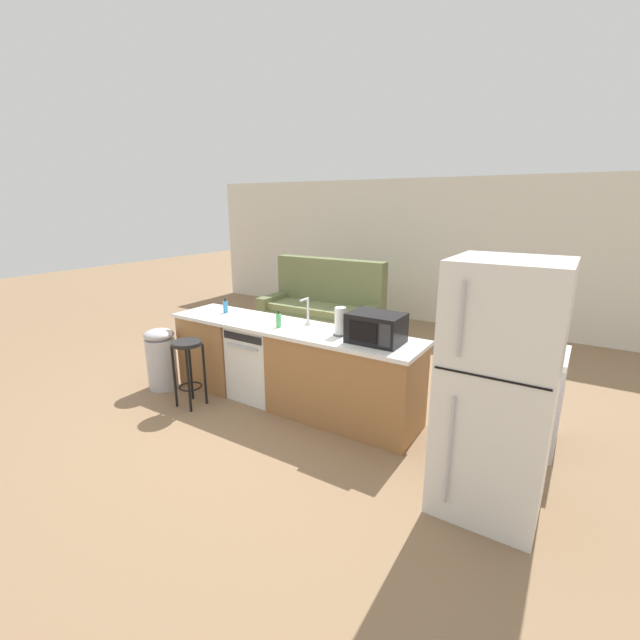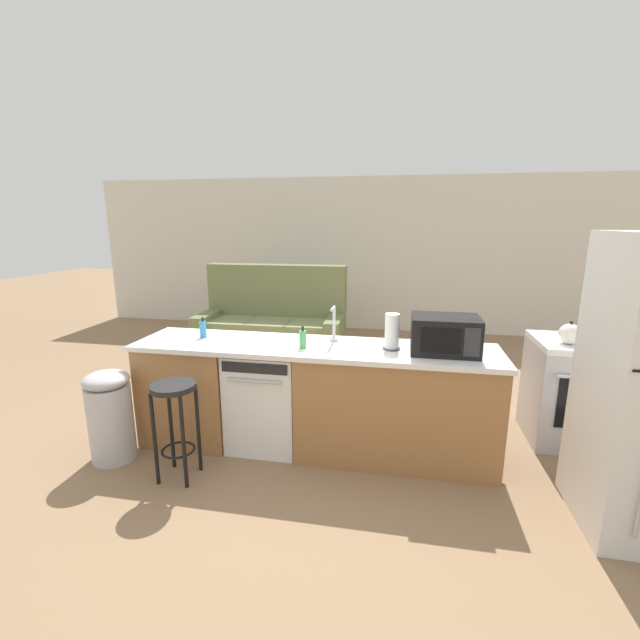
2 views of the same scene
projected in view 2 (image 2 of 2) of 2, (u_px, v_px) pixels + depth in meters
name	position (u px, v px, depth m)	size (l,w,h in m)	color
ground_plane	(297.00, 445.00, 3.67)	(24.00, 24.00, 0.00)	#896B4C
wall_back	(371.00, 255.00, 7.34)	(10.00, 0.06, 2.60)	silver
kitchen_counter	(324.00, 402.00, 3.53)	(2.94, 0.66, 0.90)	#9E6B3D
dishwasher	(267.00, 397.00, 3.62)	(0.58, 0.61, 0.84)	white
stove_range	(577.00, 391.00, 3.66)	(0.76, 0.68, 0.90)	#B7B7BC
microwave	(445.00, 335.00, 3.22)	(0.50, 0.37, 0.28)	black
sink_faucet	(334.00, 326.00, 3.52)	(0.07, 0.18, 0.30)	silver
paper_towel_roll	(392.00, 332.00, 3.31)	(0.14, 0.14, 0.28)	#4C4C51
soap_bottle	(303.00, 339.00, 3.35)	(0.06, 0.06, 0.18)	#4CB266
dish_soap_bottle	(203.00, 329.00, 3.66)	(0.06, 0.06, 0.18)	#338CCC
kettle	(570.00, 334.00, 3.45)	(0.21, 0.17, 0.19)	silver
bar_stool	(175.00, 411.00, 3.10)	(0.32, 0.32, 0.74)	black
trash_bin	(110.00, 415.00, 3.39)	(0.35, 0.35, 0.74)	#B7B7BC
couch	(273.00, 328.00, 6.06)	(2.02, 0.94, 1.27)	#667047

